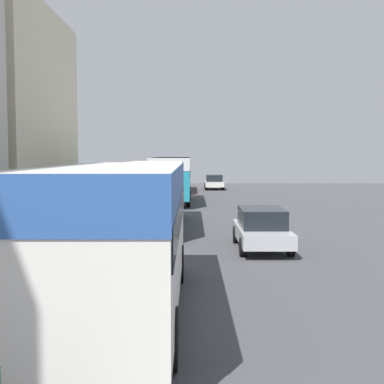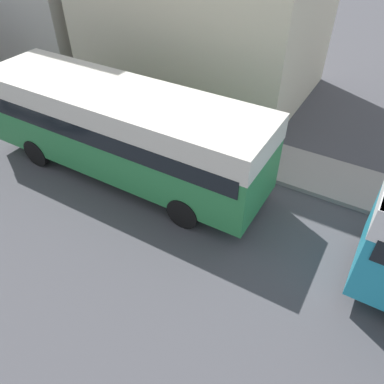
% 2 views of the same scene
% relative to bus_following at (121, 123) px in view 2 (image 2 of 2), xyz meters
% --- Properties ---
extents(bus_following, '(2.65, 9.72, 3.02)m').
position_rel_bus_following_xyz_m(bus_following, '(0.00, 0.00, 0.00)').
color(bus_following, '#2D8447').
rests_on(bus_following, ground_plane).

